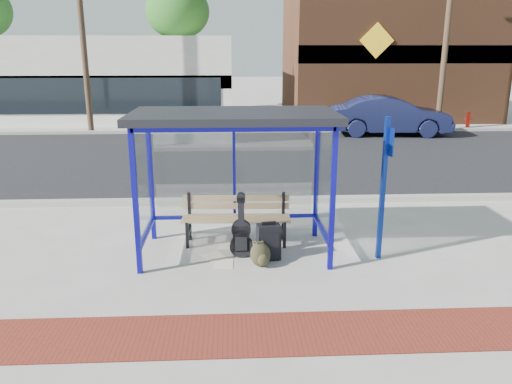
{
  "coord_description": "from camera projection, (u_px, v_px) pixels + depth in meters",
  "views": [
    {
      "loc": [
        -0.04,
        -8.01,
        3.36
      ],
      "look_at": [
        0.37,
        0.2,
        1.03
      ],
      "focal_mm": 35.0,
      "sensor_mm": 36.0,
      "label": 1
    }
  ],
  "objects": [
    {
      "name": "utility_pole_west",
      "position": [
        82.0,
        31.0,
        20.09
      ],
      "size": [
        1.6,
        0.24,
        8.0
      ],
      "color": "#4C3826",
      "rests_on": "ground"
    },
    {
      "name": "far_sidewalk",
      "position": [
        232.0,
        126.0,
        23.03
      ],
      "size": [
        60.0,
        4.0,
        0.01
      ],
      "primitive_type": "cube",
      "color": "#B2ADA0",
      "rests_on": "ground"
    },
    {
      "name": "tree_mid",
      "position": [
        178.0,
        12.0,
        28.13
      ],
      "size": [
        3.6,
        3.6,
        7.03
      ],
      "color": "#4C3826",
      "rests_on": "ground"
    },
    {
      "name": "newspaper_b",
      "position": [
        224.0,
        264.0,
        8.16
      ],
      "size": [
        0.32,
        0.4,
        0.01
      ],
      "primitive_type": "cube",
      "rotation": [
        0.0,
        0.0,
        -1.6
      ],
      "color": "white",
      "rests_on": "ground"
    },
    {
      "name": "utility_pole_east",
      "position": [
        447.0,
        32.0,
        20.8
      ],
      "size": [
        1.6,
        0.24,
        8.0
      ],
      "color": "#4C3826",
      "rests_on": "ground"
    },
    {
      "name": "bus_shelter",
      "position": [
        234.0,
        133.0,
        8.12
      ],
      "size": [
        3.3,
        1.8,
        2.42
      ],
      "color": "#0E0C8E",
      "rests_on": "ground"
    },
    {
      "name": "tree_right",
      "position": [
        447.0,
        13.0,
        28.86
      ],
      "size": [
        3.6,
        3.6,
        7.03
      ],
      "color": "#4C3826",
      "rests_on": "ground"
    },
    {
      "name": "street_asphalt",
      "position": [
        233.0,
        157.0,
        16.31
      ],
      "size": [
        60.0,
        10.0,
        0.0
      ],
      "primitive_type": "cube",
      "color": "black",
      "rests_on": "ground"
    },
    {
      "name": "brick_paver_strip",
      "position": [
        237.0,
        334.0,
        6.12
      ],
      "size": [
        60.0,
        1.0,
        0.01
      ],
      "primitive_type": "cube",
      "color": "maroon",
      "rests_on": "ground"
    },
    {
      "name": "ground",
      "position": [
        235.0,
        252.0,
        8.62
      ],
      "size": [
        120.0,
        120.0,
        0.0
      ],
      "primitive_type": "plane",
      "color": "#B2ADA0",
      "rests_on": "ground"
    },
    {
      "name": "storefront_brown",
      "position": [
        385.0,
        54.0,
        25.89
      ],
      "size": [
        10.0,
        7.08,
        6.4
      ],
      "color": "#59331E",
      "rests_on": "ground"
    },
    {
      "name": "backpack",
      "position": [
        261.0,
        255.0,
        8.02
      ],
      "size": [
        0.4,
        0.38,
        0.4
      ],
      "rotation": [
        0.0,
        0.0,
        0.35
      ],
      "color": "#2B2918",
      "rests_on": "ground"
    },
    {
      "name": "guitar_bag",
      "position": [
        241.0,
        235.0,
        8.33
      ],
      "size": [
        0.39,
        0.13,
        1.06
      ],
      "rotation": [
        0.0,
        0.0,
        -0.06
      ],
      "color": "black",
      "rests_on": "ground"
    },
    {
      "name": "newspaper_c",
      "position": [
        228.0,
        246.0,
        8.87
      ],
      "size": [
        0.36,
        0.29,
        0.01
      ],
      "primitive_type": "cube",
      "rotation": [
        0.0,
        0.0,
        0.03
      ],
      "color": "white",
      "rests_on": "ground"
    },
    {
      "name": "curb_near",
      "position": [
        234.0,
        201.0,
        11.39
      ],
      "size": [
        60.0,
        0.25,
        0.12
      ],
      "primitive_type": "cube",
      "color": "gray",
      "rests_on": "ground"
    },
    {
      "name": "fire_hydrant",
      "position": [
        468.0,
        119.0,
        22.6
      ],
      "size": [
        0.31,
        0.21,
        0.69
      ],
      "rotation": [
        0.0,
        0.0,
        -0.3
      ],
      "color": "red",
      "rests_on": "ground"
    },
    {
      "name": "sign_post",
      "position": [
        384.0,
        181.0,
        8.04
      ],
      "size": [
        0.12,
        0.3,
        2.37
      ],
      "rotation": [
        0.0,
        0.0,
        0.19
      ],
      "color": "navy",
      "rests_on": "ground"
    },
    {
      "name": "bench",
      "position": [
        236.0,
        215.0,
        8.94
      ],
      "size": [
        1.94,
        0.54,
        0.91
      ],
      "rotation": [
        0.0,
        0.0,
        -0.04
      ],
      "color": "black",
      "rests_on": "ground"
    },
    {
      "name": "parked_car",
      "position": [
        390.0,
        116.0,
        20.42
      ],
      "size": [
        4.93,
        2.07,
        1.58
      ],
      "primitive_type": "imported",
      "rotation": [
        0.0,
        0.0,
        1.49
      ],
      "color": "#171C40",
      "rests_on": "ground"
    },
    {
      "name": "suitcase",
      "position": [
        269.0,
        242.0,
        8.26
      ],
      "size": [
        0.41,
        0.3,
        0.66
      ],
      "rotation": [
        0.0,
        0.0,
        0.16
      ],
      "color": "black",
      "rests_on": "ground"
    },
    {
      "name": "newspaper_a",
      "position": [
        215.0,
        257.0,
        8.42
      ],
      "size": [
        0.48,
        0.51,
        0.01
      ],
      "primitive_type": "cube",
      "rotation": [
        0.0,
        0.0,
        -1.06
      ],
      "color": "white",
      "rests_on": "ground"
    },
    {
      "name": "storefront_white",
      "position": [
        52.0,
        79.0,
        24.93
      ],
      "size": [
        18.0,
        6.04,
        4.0
      ],
      "color": "silver",
      "rests_on": "ground"
    },
    {
      "name": "curb_far",
      "position": [
        232.0,
        131.0,
        21.19
      ],
      "size": [
        60.0,
        0.25,
        0.12
      ],
      "primitive_type": "cube",
      "color": "gray",
      "rests_on": "ground"
    }
  ]
}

